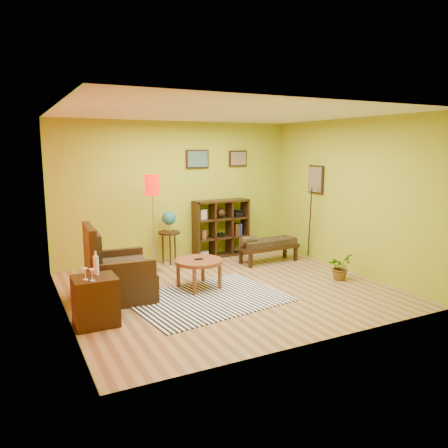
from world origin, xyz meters
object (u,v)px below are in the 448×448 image
floor_lamp (152,194)px  armchair (116,277)px  coffee_table (199,264)px  cube_shelf (222,228)px  bench (267,244)px  potted_plant (340,269)px  side_cabinet (95,301)px  globe_table (169,224)px

floor_lamp → armchair: bearing=-130.3°
coffee_table → cube_shelf: (1.31, 1.78, 0.19)m
coffee_table → bench: bearing=25.1°
potted_plant → side_cabinet: bearing=-178.7°
armchair → floor_lamp: (0.97, 1.14, 1.11)m
floor_lamp → globe_table: floor_lamp is taller
coffee_table → bench: 2.08m
potted_plant → armchair: bearing=168.4°
bench → potted_plant: (0.51, -1.56, -0.19)m
bench → potted_plant: bench is taller
coffee_table → cube_shelf: cube_shelf is taller
side_cabinet → globe_table: (1.90, 2.46, 0.47)m
armchair → bench: 3.31m
globe_table → potted_plant: bearing=-45.9°
armchair → potted_plant: armchair is taller
potted_plant → bench: bearing=107.9°
floor_lamp → cube_shelf: bearing=18.3°
cube_shelf → bench: (0.57, -0.90, -0.23)m
floor_lamp → potted_plant: 3.58m
floor_lamp → coffee_table: bearing=-73.6°
bench → floor_lamp: bearing=171.3°
side_cabinet → floor_lamp: 2.71m
coffee_table → bench: bench is taller
coffee_table → globe_table: bearing=86.6°
coffee_table → potted_plant: (2.39, -0.68, -0.23)m
side_cabinet → globe_table: 3.14m
side_cabinet → cube_shelf: size_ratio=0.80×
globe_table → bench: size_ratio=0.82×
globe_table → cube_shelf: cube_shelf is taller
globe_table → bench: 2.00m
armchair → coffee_table: bearing=-3.6°
coffee_table → globe_table: globe_table is taller
side_cabinet → potted_plant: size_ratio=2.08×
floor_lamp → globe_table: 0.93m
floor_lamp → cube_shelf: 1.96m
armchair → globe_table: (1.43, 1.60, 0.45)m
armchair → bench: (3.21, 0.80, 0.02)m
cube_shelf → floor_lamp: bearing=-161.7°
floor_lamp → bench: bearing=-8.7°
floor_lamp → cube_shelf: (1.67, 0.55, -0.86)m
floor_lamp → globe_table: (0.46, 0.46, -0.66)m
side_cabinet → bench: 4.04m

